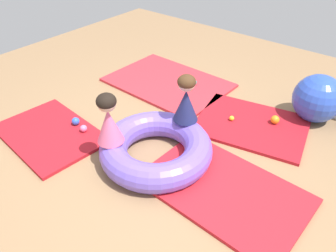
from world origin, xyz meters
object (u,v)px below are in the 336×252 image
Objects in this scene: play_ball_orange at (275,120)px; exercise_ball_large at (318,98)px; play_ball_pink at (83,128)px; play_ball_blue at (76,121)px; child_in_pink at (108,119)px; child_in_navy at (186,99)px; play_ball_yellow at (232,118)px; inflatable_cushion at (156,148)px; play_ball_teal at (194,82)px.

play_ball_orange is 0.18× the size of exercise_ball_large.
play_ball_blue is (-0.19, 0.03, 0.01)m from play_ball_pink.
child_in_pink is at bearing -10.98° from play_ball_pink.
play_ball_pink is 0.14× the size of exercise_ball_large.
child_in_navy is 8.69× the size of play_ball_yellow.
play_ball_pink is (-0.64, 0.12, -0.48)m from child_in_pink.
play_ball_pink reaches higher than play_ball_yellow.
child_in_pink is at bearing -179.73° from child_in_navy.
inflatable_cushion reaches higher than play_ball_teal.
play_ball_pink and play_ball_teal have the same top height.
child_in_pink reaches higher than play_ball_teal.
inflatable_cushion is at bearing -68.66° from play_ball_teal.
play_ball_teal is (0.36, 1.77, 0.00)m from play_ball_pink.
play_ball_blue is at bearing -138.51° from play_ball_yellow.
child_in_navy and child_in_pink have the same top height.
play_ball_blue reaches higher than play_ball_pink.
inflatable_cushion reaches higher than play_ball_orange.
child_in_pink is 1.98m from play_ball_teal.
play_ball_teal reaches higher than play_ball_yellow.
play_ball_yellow is (1.45, 1.28, -0.02)m from play_ball_blue.
child_in_navy is at bearing 27.91° from play_ball_blue.
inflatable_cushion is 2.12m from exercise_ball_large.
play_ball_blue is at bearing -140.50° from play_ball_orange.
play_ball_yellow is at bearing -147.81° from play_ball_orange.
play_ball_orange reaches higher than play_ball_blue.
play_ball_pink is 2.88m from exercise_ball_large.
play_ball_yellow is at bearing 41.49° from play_ball_blue.
play_ball_teal is (0.54, 1.74, -0.00)m from play_ball_blue.
play_ball_blue is 2.99m from exercise_ball_large.
play_ball_orange is 0.53m from play_ball_yellow.
play_ball_teal is at bearing 139.69° from child_in_pink.
play_ball_teal is (-0.61, 1.57, -0.07)m from inflatable_cushion.
play_ball_pink is (-1.70, -1.59, -0.01)m from play_ball_orange.
inflatable_cushion is 0.62m from child_in_pink.
child_in_navy is 5.17× the size of play_ball_orange.
child_in_navy reaches higher than play_ball_yellow.
play_ball_pink is (-0.97, -0.20, -0.07)m from inflatable_cushion.
inflatable_cushion is 0.99m from play_ball_pink.
play_ball_orange is (0.74, 1.39, -0.06)m from inflatable_cushion.
child_in_navy is at bearing 85.21° from inflatable_cushion.
play_ball_pink is 1.82m from play_ball_yellow.
child_in_pink is 8.68× the size of play_ball_yellow.
inflatable_cushion is 1.15m from play_ball_yellow.
play_ball_yellow is (0.29, 1.11, -0.08)m from inflatable_cushion.
child_in_pink is 6.41× the size of play_ball_pink.
play_ball_blue is at bearing 142.92° from child_in_navy.
inflatable_cushion is 11.42× the size of play_ball_orange.
inflatable_cushion is 19.19× the size of play_ball_yellow.
inflatable_cushion is 12.67× the size of play_ball_blue.
play_ball_blue is 0.16× the size of exercise_ball_large.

